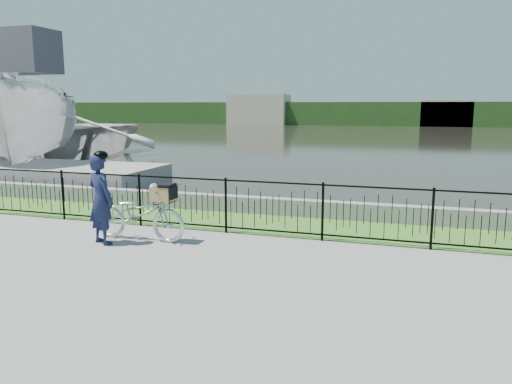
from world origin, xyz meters
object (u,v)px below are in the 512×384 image
(dock, at_px, (16,174))
(cyclist, at_px, (101,198))
(boat_near, at_px, (30,123))
(boat_far, at_px, (36,134))
(bicycle_rig, at_px, (139,213))

(dock, xyz_separation_m, cyclist, (7.05, -5.37, 0.53))
(boat_near, xyz_separation_m, boat_far, (-3.54, 4.30, -0.68))
(cyclist, relative_size, boat_near, 0.18)
(dock, distance_m, boat_near, 3.21)
(cyclist, distance_m, boat_far, 17.05)
(bicycle_rig, distance_m, boat_near, 11.71)
(bicycle_rig, bearing_deg, boat_far, 137.26)
(dock, relative_size, bicycle_rig, 5.12)
(boat_near, relative_size, boat_far, 0.77)
(bicycle_rig, height_order, boat_far, boat_far)
(cyclist, height_order, boat_near, boat_near)
(dock, bearing_deg, bicycle_rig, -32.92)
(cyclist, xyz_separation_m, boat_near, (-8.49, 7.77, 1.03))
(dock, bearing_deg, boat_near, 120.91)
(dock, height_order, boat_near, boat_near)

